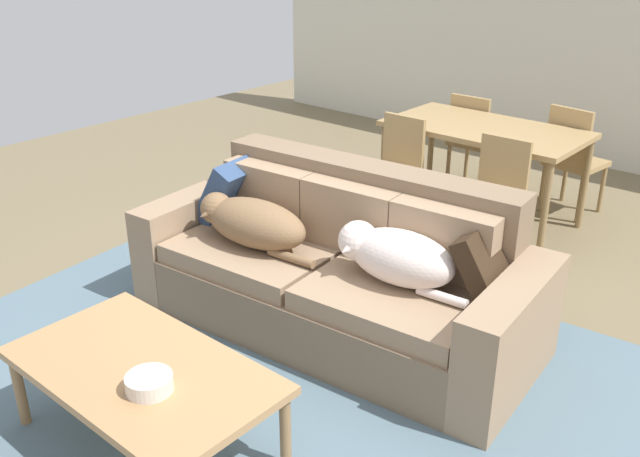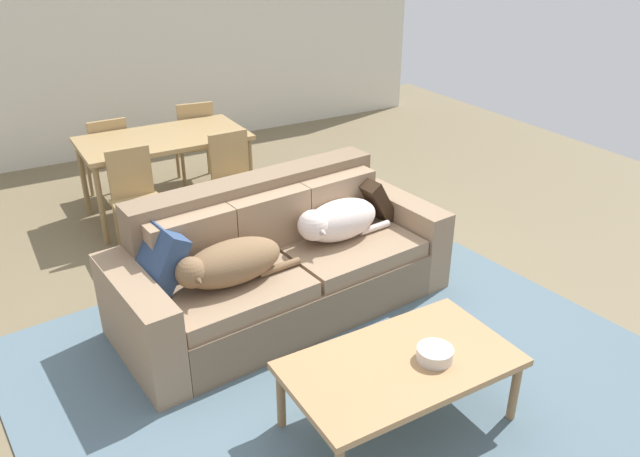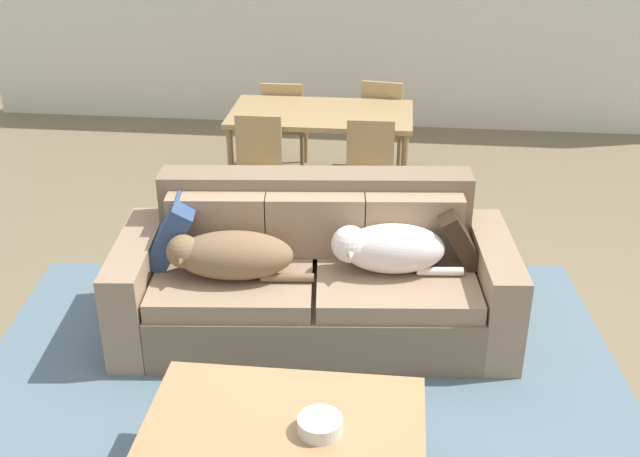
{
  "view_description": "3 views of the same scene",
  "coord_description": "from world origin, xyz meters",
  "px_view_note": "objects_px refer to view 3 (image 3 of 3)",
  "views": [
    {
      "loc": [
        2.28,
        -2.81,
        2.22
      ],
      "look_at": [
        -0.11,
        -0.05,
        0.61
      ],
      "focal_mm": 39.37,
      "sensor_mm": 36.0,
      "label": 1
    },
    {
      "loc": [
        -1.71,
        -3.48,
        2.56
      ],
      "look_at": [
        0.17,
        -0.25,
        0.7
      ],
      "focal_mm": 35.19,
      "sensor_mm": 36.0,
      "label": 2
    },
    {
      "loc": [
        0.46,
        -4.09,
        2.73
      ],
      "look_at": [
        0.02,
        0.02,
        0.68
      ],
      "focal_mm": 43.68,
      "sensor_mm": 36.0,
      "label": 3
    }
  ],
  "objects_px": {
    "coffee_table": "(286,424)",
    "throw_pillow_by_left_arm": "(172,229)",
    "dog_on_left_cushion": "(229,255)",
    "dining_chair_near_left": "(257,168)",
    "dining_table": "(321,120)",
    "dining_chair_far_right": "(383,123)",
    "dog_on_right_cushion": "(386,248)",
    "throw_pillow_by_right_arm": "(458,234)",
    "dining_chair_near_right": "(369,173)",
    "dining_chair_far_left": "(284,122)",
    "couch": "(315,278)",
    "bowl_on_coffee_table": "(320,425)"
  },
  "relations": [
    {
      "from": "coffee_table",
      "to": "throw_pillow_by_left_arm",
      "type": "bearing_deg",
      "value": 123.04
    },
    {
      "from": "dog_on_left_cushion",
      "to": "dining_chair_near_left",
      "type": "height_order",
      "value": "dining_chair_near_left"
    },
    {
      "from": "dining_table",
      "to": "dining_chair_far_right",
      "type": "xyz_separation_m",
      "value": [
        0.49,
        0.56,
        -0.2
      ]
    },
    {
      "from": "coffee_table",
      "to": "dining_chair_far_right",
      "type": "bearing_deg",
      "value": 85.67
    },
    {
      "from": "dog_on_left_cushion",
      "to": "dog_on_right_cushion",
      "type": "xyz_separation_m",
      "value": [
        0.9,
        0.16,
        0.01
      ]
    },
    {
      "from": "throw_pillow_by_left_arm",
      "to": "throw_pillow_by_right_arm",
      "type": "bearing_deg",
      "value": 5.45
    },
    {
      "from": "dining_chair_near_right",
      "to": "throw_pillow_by_right_arm",
      "type": "bearing_deg",
      "value": -65.46
    },
    {
      "from": "dining_table",
      "to": "dining_chair_near_right",
      "type": "height_order",
      "value": "dining_chair_near_right"
    },
    {
      "from": "dog_on_left_cushion",
      "to": "dining_chair_near_right",
      "type": "height_order",
      "value": "dining_chair_near_right"
    },
    {
      "from": "dog_on_right_cushion",
      "to": "dining_chair_far_right",
      "type": "height_order",
      "value": "dining_chair_far_right"
    },
    {
      "from": "dining_chair_near_left",
      "to": "coffee_table",
      "type": "bearing_deg",
      "value": -77.4
    },
    {
      "from": "throw_pillow_by_left_arm",
      "to": "dining_chair_near_left",
      "type": "height_order",
      "value": "dining_chair_near_left"
    },
    {
      "from": "throw_pillow_by_left_arm",
      "to": "dining_chair_far_right",
      "type": "xyz_separation_m",
      "value": [
        1.18,
        2.57,
        -0.16
      ]
    },
    {
      "from": "throw_pillow_by_right_arm",
      "to": "dining_chair_near_right",
      "type": "bearing_deg",
      "value": 115.79
    },
    {
      "from": "dining_table",
      "to": "dining_chair_far_left",
      "type": "relative_size",
      "value": 1.73
    },
    {
      "from": "coffee_table",
      "to": "dining_chair_near_right",
      "type": "relative_size",
      "value": 1.42
    },
    {
      "from": "throw_pillow_by_right_arm",
      "to": "dining_chair_far_right",
      "type": "bearing_deg",
      "value": 102.43
    },
    {
      "from": "dog_on_right_cushion",
      "to": "dining_chair_near_right",
      "type": "bearing_deg",
      "value": 91.26
    },
    {
      "from": "couch",
      "to": "coffee_table",
      "type": "xyz_separation_m",
      "value": [
        0.02,
        -1.39,
        0.04
      ]
    },
    {
      "from": "dog_on_right_cushion",
      "to": "bowl_on_coffee_table",
      "type": "xyz_separation_m",
      "value": [
        -0.24,
        -1.4,
        -0.15
      ]
    },
    {
      "from": "couch",
      "to": "coffee_table",
      "type": "distance_m",
      "value": 1.39
    },
    {
      "from": "dog_on_left_cushion",
      "to": "dining_chair_far_right",
      "type": "relative_size",
      "value": 0.95
    },
    {
      "from": "bowl_on_coffee_table",
      "to": "dining_table",
      "type": "distance_m",
      "value": 3.48
    },
    {
      "from": "dining_chair_near_right",
      "to": "dining_table",
      "type": "bearing_deg",
      "value": 123.52
    },
    {
      "from": "dining_chair_far_left",
      "to": "dining_chair_far_right",
      "type": "bearing_deg",
      "value": 178.87
    },
    {
      "from": "throw_pillow_by_right_arm",
      "to": "bowl_on_coffee_table",
      "type": "distance_m",
      "value": 1.74
    },
    {
      "from": "bowl_on_coffee_table",
      "to": "dining_chair_near_right",
      "type": "height_order",
      "value": "dining_chair_near_right"
    },
    {
      "from": "bowl_on_coffee_table",
      "to": "dining_table",
      "type": "height_order",
      "value": "dining_table"
    },
    {
      "from": "throw_pillow_by_right_arm",
      "to": "dining_chair_far_left",
      "type": "bearing_deg",
      "value": 120.53
    },
    {
      "from": "dog_on_left_cushion",
      "to": "throw_pillow_by_left_arm",
      "type": "bearing_deg",
      "value": 146.76
    },
    {
      "from": "throw_pillow_by_right_arm",
      "to": "dining_chair_far_left",
      "type": "distance_m",
      "value": 2.8
    },
    {
      "from": "dog_on_left_cushion",
      "to": "dining_chair_near_right",
      "type": "bearing_deg",
      "value": 59.95
    },
    {
      "from": "dog_on_left_cushion",
      "to": "dining_chair_near_left",
      "type": "xyz_separation_m",
      "value": [
        -0.14,
        1.65,
        -0.12
      ]
    },
    {
      "from": "dining_chair_near_right",
      "to": "dining_chair_far_left",
      "type": "height_order",
      "value": "dining_chair_near_right"
    },
    {
      "from": "dining_chair_far_right",
      "to": "dog_on_right_cushion",
      "type": "bearing_deg",
      "value": 100.42
    },
    {
      "from": "couch",
      "to": "dining_chair_far_right",
      "type": "distance_m",
      "value": 2.57
    },
    {
      "from": "couch",
      "to": "dining_chair_near_right",
      "type": "height_order",
      "value": "couch"
    },
    {
      "from": "couch",
      "to": "dog_on_left_cushion",
      "type": "xyz_separation_m",
      "value": [
        -0.47,
        -0.23,
        0.26
      ]
    },
    {
      "from": "dining_table",
      "to": "dining_chair_near_right",
      "type": "xyz_separation_m",
      "value": [
        0.43,
        -0.62,
        -0.2
      ]
    },
    {
      "from": "coffee_table",
      "to": "dining_chair_near_right",
      "type": "xyz_separation_m",
      "value": [
        0.24,
        2.75,
        0.1
      ]
    },
    {
      "from": "dining_table",
      "to": "dining_chair_near_right",
      "type": "distance_m",
      "value": 0.78
    },
    {
      "from": "coffee_table",
      "to": "dining_chair_far_right",
      "type": "distance_m",
      "value": 3.95
    },
    {
      "from": "dog_on_right_cushion",
      "to": "throw_pillow_by_left_arm",
      "type": "bearing_deg",
      "value": 172.65
    },
    {
      "from": "dining_chair_far_left",
      "to": "couch",
      "type": "bearing_deg",
      "value": 101.39
    },
    {
      "from": "throw_pillow_by_right_arm",
      "to": "dining_chair_far_right",
      "type": "height_order",
      "value": "dining_chair_far_right"
    },
    {
      "from": "couch",
      "to": "dining_chair_far_right",
      "type": "bearing_deg",
      "value": 77.33
    },
    {
      "from": "dining_chair_near_right",
      "to": "dog_on_left_cushion",
      "type": "bearing_deg",
      "value": -115.85
    },
    {
      "from": "dog_on_right_cushion",
      "to": "couch",
      "type": "bearing_deg",
      "value": 165.09
    },
    {
      "from": "dog_on_right_cushion",
      "to": "dining_table",
      "type": "xyz_separation_m",
      "value": [
        -0.6,
        2.05,
        0.08
      ]
    },
    {
      "from": "couch",
      "to": "dining_chair_far_left",
      "type": "height_order",
      "value": "couch"
    }
  ]
}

